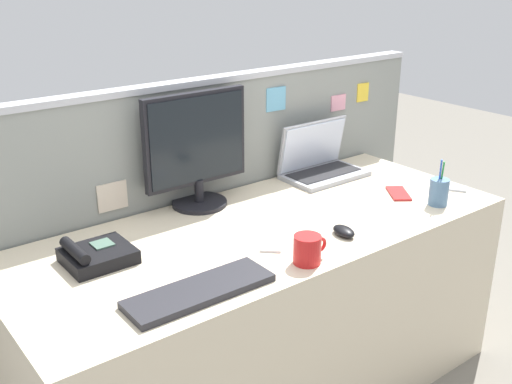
% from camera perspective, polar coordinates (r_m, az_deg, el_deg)
% --- Properties ---
extents(desk, '(1.89, 0.77, 0.74)m').
position_cam_1_polar(desk, '(2.41, 0.74, -11.32)').
color(desk, beige).
rests_on(desk, ground_plane).
extents(cubicle_divider, '(2.36, 0.08, 1.22)m').
position_cam_1_polar(cubicle_divider, '(2.60, -5.06, -2.77)').
color(cubicle_divider, gray).
rests_on(cubicle_divider, ground_plane).
extents(desktop_monitor, '(0.44, 0.22, 0.45)m').
position_cam_1_polar(desktop_monitor, '(2.36, -5.58, 4.18)').
color(desktop_monitor, black).
rests_on(desktop_monitor, desk).
extents(laptop, '(0.37, 0.23, 0.24)m').
position_cam_1_polar(laptop, '(2.74, 5.94, 2.83)').
color(laptop, '#9EA0A8').
rests_on(laptop, desk).
extents(desk_phone, '(0.21, 0.19, 0.08)m').
position_cam_1_polar(desk_phone, '(2.03, -14.72, -5.71)').
color(desk_phone, black).
rests_on(desk_phone, desk).
extents(keyboard_main, '(0.45, 0.15, 0.02)m').
position_cam_1_polar(keyboard_main, '(1.81, -5.27, -9.18)').
color(keyboard_main, '#232328').
rests_on(keyboard_main, desk).
extents(computer_mouse_right_hand, '(0.08, 0.11, 0.03)m').
position_cam_1_polar(computer_mouse_right_hand, '(2.18, 8.20, -3.64)').
color(computer_mouse_right_hand, black).
rests_on(computer_mouse_right_hand, desk).
extents(pen_cup, '(0.07, 0.07, 0.19)m').
position_cam_1_polar(pen_cup, '(2.51, 16.69, 0.03)').
color(pen_cup, '#4C7093').
rests_on(pen_cup, desk).
extents(cell_phone_white_slab, '(0.16, 0.16, 0.01)m').
position_cam_1_polar(cell_phone_white_slab, '(2.11, 1.48, -4.63)').
color(cell_phone_white_slab, silver).
rests_on(cell_phone_white_slab, desk).
extents(cell_phone_red_case, '(0.15, 0.17, 0.01)m').
position_cam_1_polar(cell_phone_red_case, '(2.59, 13.15, -0.13)').
color(cell_phone_red_case, '#B22323').
rests_on(cell_phone_red_case, desk).
extents(cell_phone_silver_slab, '(0.13, 0.16, 0.01)m').
position_cam_1_polar(cell_phone_silver_slab, '(2.72, 17.50, 0.43)').
color(cell_phone_silver_slab, '#B7BAC1').
rests_on(cell_phone_silver_slab, desk).
extents(coffee_mug, '(0.13, 0.09, 0.10)m').
position_cam_1_polar(coffee_mug, '(1.96, 4.85, -5.35)').
color(coffee_mug, red).
rests_on(coffee_mug, desk).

